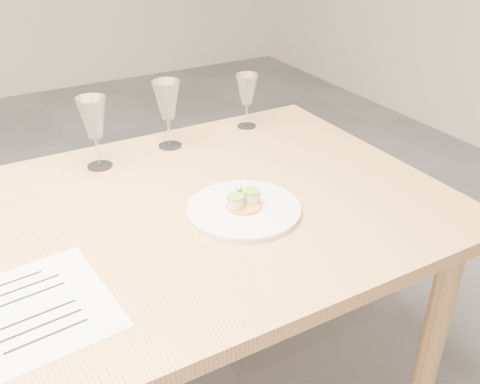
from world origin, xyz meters
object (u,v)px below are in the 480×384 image
recipe_sheet (44,305)px  wine_glass_4 (247,91)px  wine_glass_2 (93,119)px  dinner_plate (244,208)px  wine_glass_3 (167,101)px

recipe_sheet → wine_glass_4: (0.83, 0.61, 0.13)m
recipe_sheet → wine_glass_2: wine_glass_2 is taller
dinner_plate → recipe_sheet: bearing=-168.0°
wine_glass_4 → dinner_plate: bearing=-120.9°
dinner_plate → wine_glass_2: 0.53m
wine_glass_2 → wine_glass_3: size_ratio=1.00×
dinner_plate → wine_glass_2: size_ratio=1.36×
dinner_plate → wine_glass_3: size_ratio=1.35×
wine_glass_2 → wine_glass_3: bearing=7.6°
dinner_plate → wine_glass_2: bearing=119.2°
dinner_plate → wine_glass_2: (-0.25, 0.45, 0.14)m
dinner_plate → wine_glass_3: bearing=90.5°
recipe_sheet → wine_glass_2: size_ratio=1.55×
wine_glass_2 → wine_glass_4: wine_glass_2 is taller
wine_glass_2 → wine_glass_4: 0.55m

